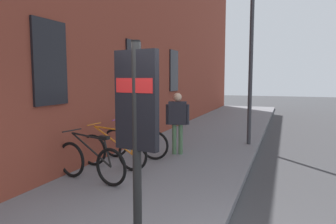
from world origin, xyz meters
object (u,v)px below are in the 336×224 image
Objects in this scene: transit_info_sign at (137,114)px; street_lamp at (252,36)px; bicycle_mid_rack at (91,162)px; pedestrian_near_bus at (177,117)px; bicycle_under_window at (113,151)px; bicycle_nearest_sign at (135,143)px.

transit_info_sign is 0.44× the size of street_lamp.
transit_info_sign is at bearing -134.75° from bicycle_mid_rack.
bicycle_mid_rack is 2.89m from pedestrian_near_bus.
bicycle_under_window is at bearing 152.47° from pedestrian_near_bus.
bicycle_nearest_sign is 0.74× the size of transit_info_sign.
bicycle_nearest_sign is 1.31m from pedestrian_near_bus.
bicycle_mid_rack is 0.99× the size of bicycle_under_window.
bicycle_under_window is 0.96m from bicycle_nearest_sign.
transit_info_sign reaches higher than bicycle_mid_rack.
street_lamp is at bearing -4.47° from transit_info_sign.
transit_info_sign is 6.81m from street_lamp.
bicycle_mid_rack is 1.90m from bicycle_nearest_sign.
bicycle_under_window is (0.94, 0.07, 0.00)m from bicycle_mid_rack.
pedestrian_near_bus is 3.38m from street_lamp.
bicycle_mid_rack is at bearing -179.91° from bicycle_nearest_sign.
bicycle_under_window is 0.74× the size of transit_info_sign.
bicycle_nearest_sign is at bearing 138.27° from street_lamp.
street_lamp is (2.76, -2.47, 2.82)m from bicycle_nearest_sign.
transit_info_sign is at bearing -153.01° from bicycle_nearest_sign.
transit_info_sign is at bearing -144.93° from bicycle_under_window.
pedestrian_near_bus reaches higher than bicycle_mid_rack.
bicycle_under_window is 2.07m from pedestrian_near_bus.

